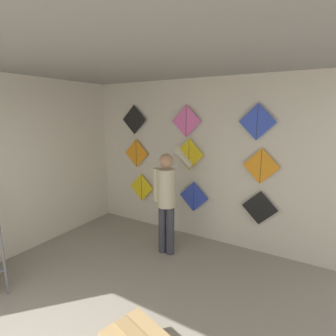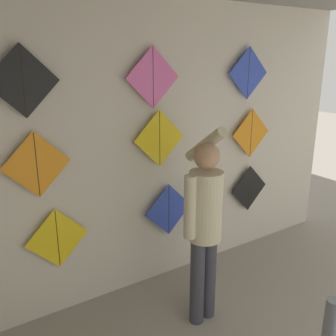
% 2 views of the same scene
% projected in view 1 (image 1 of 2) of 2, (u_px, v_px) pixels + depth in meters
% --- Properties ---
extents(back_panel, '(4.94, 0.06, 2.80)m').
position_uv_depth(back_panel, '(193.00, 160.00, 4.66)').
color(back_panel, beige).
rests_on(back_panel, ground).
extents(left_panel, '(0.06, 4.62, 2.80)m').
position_uv_depth(left_panel, '(17.00, 167.00, 4.07)').
color(left_panel, beige).
rests_on(left_panel, ground).
extents(ceiling_slab, '(4.94, 4.62, 0.04)m').
position_uv_depth(ceiling_slab, '(115.00, 55.00, 2.73)').
color(ceiling_slab, gray).
extents(shopkeeper, '(0.44, 0.62, 1.74)m').
position_uv_depth(shopkeeper, '(167.00, 195.00, 4.08)').
color(shopkeeper, '#383842').
rests_on(shopkeeper, ground).
extents(kite_0, '(0.55, 0.01, 0.55)m').
position_uv_depth(kite_0, '(141.00, 187.00, 5.25)').
color(kite_0, yellow).
extents(kite_1, '(0.55, 0.01, 0.55)m').
position_uv_depth(kite_1, '(194.00, 197.00, 4.68)').
color(kite_1, blue).
extents(kite_2, '(0.55, 0.01, 0.55)m').
position_uv_depth(kite_2, '(260.00, 208.00, 4.11)').
color(kite_2, black).
extents(kite_3, '(0.55, 0.01, 0.55)m').
position_uv_depth(kite_3, '(136.00, 153.00, 5.17)').
color(kite_3, orange).
extents(kite_4, '(0.55, 0.01, 0.55)m').
position_uv_depth(kite_4, '(189.00, 154.00, 4.57)').
color(kite_4, yellow).
extents(kite_5, '(0.55, 0.01, 0.55)m').
position_uv_depth(kite_5, '(261.00, 166.00, 3.98)').
color(kite_5, orange).
extents(kite_6, '(0.55, 0.01, 0.55)m').
position_uv_depth(kite_6, '(134.00, 120.00, 5.05)').
color(kite_6, black).
extents(kite_7, '(0.55, 0.01, 0.55)m').
position_uv_depth(kite_7, '(186.00, 121.00, 4.49)').
color(kite_7, pink).
extents(kite_8, '(0.55, 0.01, 0.55)m').
position_uv_depth(kite_8, '(257.00, 122.00, 3.90)').
color(kite_8, blue).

